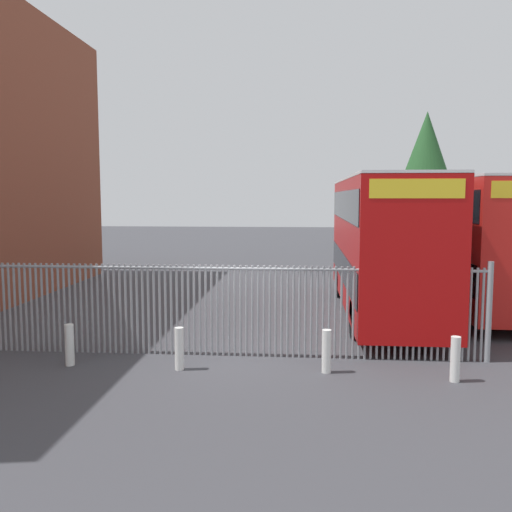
# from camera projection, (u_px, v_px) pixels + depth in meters

# --- Properties ---
(ground_plane) EXTENTS (100.00, 100.00, 0.00)m
(ground_plane) POSITION_uv_depth(u_px,v_px,m) (265.00, 297.00, 21.42)
(ground_plane) COLOR #3D3D42
(palisade_fence) EXTENTS (14.02, 0.14, 2.35)m
(palisade_fence) POSITION_uv_depth(u_px,v_px,m) (191.00, 307.00, 13.47)
(palisade_fence) COLOR gray
(palisade_fence) RESTS_ON ground
(double_decker_bus_near_gate) EXTENTS (2.54, 10.81, 4.42)m
(double_decker_bus_near_gate) POSITION_uv_depth(u_px,v_px,m) (382.00, 240.00, 18.15)
(double_decker_bus_near_gate) COLOR #B70C0C
(double_decker_bus_near_gate) RESTS_ON ground
(double_decker_bus_behind_fence_left) EXTENTS (2.54, 10.81, 4.42)m
(double_decker_bus_behind_fence_left) POSITION_uv_depth(u_px,v_px,m) (469.00, 236.00, 19.73)
(double_decker_bus_behind_fence_left) COLOR red
(double_decker_bus_behind_fence_left) RESTS_ON ground
(bollard_near_left) EXTENTS (0.20, 0.20, 0.95)m
(bollard_near_left) POSITION_uv_depth(u_px,v_px,m) (70.00, 345.00, 12.69)
(bollard_near_left) COLOR silver
(bollard_near_left) RESTS_ON ground
(bollard_center_front) EXTENTS (0.20, 0.20, 0.95)m
(bollard_center_front) POSITION_uv_depth(u_px,v_px,m) (179.00, 349.00, 12.38)
(bollard_center_front) COLOR silver
(bollard_center_front) RESTS_ON ground
(bollard_near_right) EXTENTS (0.20, 0.20, 0.95)m
(bollard_near_right) POSITION_uv_depth(u_px,v_px,m) (326.00, 351.00, 12.17)
(bollard_near_right) COLOR silver
(bollard_near_right) RESTS_ON ground
(bollard_far_right) EXTENTS (0.20, 0.20, 0.95)m
(bollard_far_right) POSITION_uv_depth(u_px,v_px,m) (455.00, 359.00, 11.58)
(bollard_far_right) COLOR silver
(bollard_far_right) RESTS_ON ground
(tree_tall_back) EXTENTS (5.35, 5.35, 9.89)m
(tree_tall_back) POSITION_uv_depth(u_px,v_px,m) (426.00, 165.00, 40.35)
(tree_tall_back) COLOR #4C3823
(tree_tall_back) RESTS_ON ground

